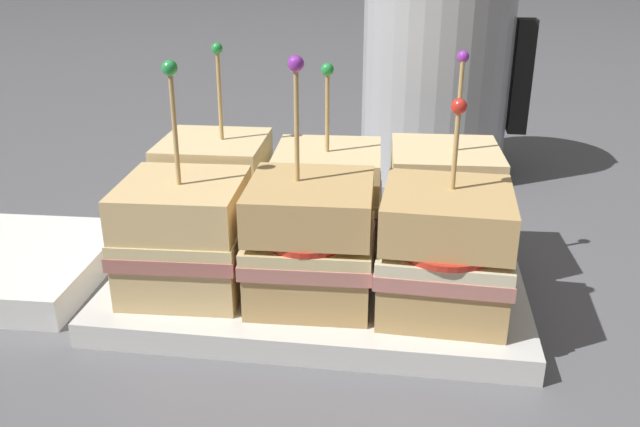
{
  "coord_description": "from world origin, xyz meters",
  "views": [
    {
      "loc": [
        0.07,
        -0.46,
        0.26
      ],
      "look_at": [
        0.0,
        0.0,
        0.06
      ],
      "focal_mm": 38.0,
      "sensor_mm": 36.0,
      "label": 1
    }
  ],
  "objects_px": {
    "sandwich_back_center": "(329,197)",
    "kettle_steel": "(436,80)",
    "serving_platter": "(320,277)",
    "sandwich_front_left": "(185,236)",
    "napkin_stack": "(11,265)",
    "sandwich_front_center": "(309,241)",
    "sandwich_front_right": "(444,251)",
    "sandwich_back_right": "(443,200)",
    "sandwich_back_left": "(216,189)"
  },
  "relations": [
    {
      "from": "sandwich_back_left",
      "to": "sandwich_back_center",
      "type": "xyz_separation_m",
      "value": [
        0.1,
        -0.0,
        -0.0
      ]
    },
    {
      "from": "serving_platter",
      "to": "sandwich_back_center",
      "type": "relative_size",
      "value": 2.04
    },
    {
      "from": "sandwich_front_left",
      "to": "napkin_stack",
      "type": "xyz_separation_m",
      "value": [
        -0.16,
        0.02,
        -0.05
      ]
    },
    {
      "from": "sandwich_back_left",
      "to": "kettle_steel",
      "type": "bearing_deg",
      "value": 54.03
    },
    {
      "from": "sandwich_back_center",
      "to": "napkin_stack",
      "type": "height_order",
      "value": "sandwich_back_center"
    },
    {
      "from": "sandwich_front_center",
      "to": "sandwich_back_center",
      "type": "bearing_deg",
      "value": 88.39
    },
    {
      "from": "sandwich_front_center",
      "to": "sandwich_back_center",
      "type": "height_order",
      "value": "sandwich_front_center"
    },
    {
      "from": "serving_platter",
      "to": "sandwich_back_right",
      "type": "distance_m",
      "value": 0.12
    },
    {
      "from": "kettle_steel",
      "to": "sandwich_front_left",
      "type": "bearing_deg",
      "value": -117.52
    },
    {
      "from": "sandwich_front_left",
      "to": "sandwich_front_center",
      "type": "relative_size",
      "value": 0.98
    },
    {
      "from": "sandwich_front_right",
      "to": "kettle_steel",
      "type": "xyz_separation_m",
      "value": [
        -0.0,
        0.34,
        0.05
      ]
    },
    {
      "from": "serving_platter",
      "to": "sandwich_front_left",
      "type": "distance_m",
      "value": 0.11
    },
    {
      "from": "sandwich_front_left",
      "to": "sandwich_back_center",
      "type": "xyz_separation_m",
      "value": [
        0.09,
        0.09,
        -0.0
      ]
    },
    {
      "from": "sandwich_back_center",
      "to": "kettle_steel",
      "type": "bearing_deg",
      "value": 71.02
    },
    {
      "from": "sandwich_front_left",
      "to": "sandwich_back_right",
      "type": "distance_m",
      "value": 0.2
    },
    {
      "from": "sandwich_back_left",
      "to": "napkin_stack",
      "type": "bearing_deg",
      "value": -156.54
    },
    {
      "from": "sandwich_front_center",
      "to": "sandwich_front_right",
      "type": "relative_size",
      "value": 1.16
    },
    {
      "from": "sandwich_front_left",
      "to": "sandwich_back_right",
      "type": "relative_size",
      "value": 1.03
    },
    {
      "from": "sandwich_front_right",
      "to": "napkin_stack",
      "type": "bearing_deg",
      "value": 175.11
    },
    {
      "from": "sandwich_back_right",
      "to": "sandwich_back_center",
      "type": "bearing_deg",
      "value": -178.43
    },
    {
      "from": "sandwich_front_left",
      "to": "sandwich_back_left",
      "type": "height_order",
      "value": "sandwich_front_left"
    },
    {
      "from": "sandwich_front_right",
      "to": "sandwich_back_left",
      "type": "relative_size",
      "value": 0.9
    },
    {
      "from": "sandwich_front_left",
      "to": "sandwich_front_right",
      "type": "distance_m",
      "value": 0.18
    },
    {
      "from": "serving_platter",
      "to": "sandwich_front_right",
      "type": "relative_size",
      "value": 2.11
    },
    {
      "from": "sandwich_front_center",
      "to": "napkin_stack",
      "type": "relative_size",
      "value": 1.11
    },
    {
      "from": "sandwich_front_center",
      "to": "sandwich_back_right",
      "type": "relative_size",
      "value": 1.05
    },
    {
      "from": "serving_platter",
      "to": "sandwich_back_left",
      "type": "distance_m",
      "value": 0.12
    },
    {
      "from": "serving_platter",
      "to": "napkin_stack",
      "type": "bearing_deg",
      "value": -175.32
    },
    {
      "from": "sandwich_front_left",
      "to": "sandwich_front_right",
      "type": "height_order",
      "value": "sandwich_front_left"
    },
    {
      "from": "sandwich_front_center",
      "to": "sandwich_front_right",
      "type": "height_order",
      "value": "sandwich_front_center"
    },
    {
      "from": "sandwich_front_center",
      "to": "sandwich_back_left",
      "type": "distance_m",
      "value": 0.13
    },
    {
      "from": "sandwich_back_center",
      "to": "napkin_stack",
      "type": "bearing_deg",
      "value": -165.32
    },
    {
      "from": "sandwich_front_left",
      "to": "sandwich_front_right",
      "type": "bearing_deg",
      "value": -1.21
    },
    {
      "from": "sandwich_front_right",
      "to": "kettle_steel",
      "type": "relative_size",
      "value": 0.61
    },
    {
      "from": "sandwich_back_left",
      "to": "kettle_steel",
      "type": "height_order",
      "value": "kettle_steel"
    },
    {
      "from": "sandwich_front_center",
      "to": "sandwich_back_left",
      "type": "xyz_separation_m",
      "value": [
        -0.09,
        0.09,
        -0.0
      ]
    },
    {
      "from": "sandwich_back_left",
      "to": "sandwich_back_center",
      "type": "height_order",
      "value": "sandwich_back_left"
    },
    {
      "from": "serving_platter",
      "to": "sandwich_front_center",
      "type": "xyz_separation_m",
      "value": [
        -0.0,
        -0.05,
        0.05
      ]
    },
    {
      "from": "sandwich_back_right",
      "to": "kettle_steel",
      "type": "relative_size",
      "value": 0.68
    },
    {
      "from": "napkin_stack",
      "to": "sandwich_front_center",
      "type": "bearing_deg",
      "value": -5.92
    },
    {
      "from": "sandwich_front_center",
      "to": "napkin_stack",
      "type": "bearing_deg",
      "value": 174.08
    },
    {
      "from": "sandwich_back_center",
      "to": "sandwich_back_right",
      "type": "xyz_separation_m",
      "value": [
        0.09,
        0.0,
        0.0
      ]
    },
    {
      "from": "sandwich_back_left",
      "to": "sandwich_back_right",
      "type": "height_order",
      "value": "sandwich_back_left"
    },
    {
      "from": "sandwich_front_right",
      "to": "sandwich_back_right",
      "type": "distance_m",
      "value": 0.1
    },
    {
      "from": "sandwich_back_center",
      "to": "kettle_steel",
      "type": "relative_size",
      "value": 0.63
    },
    {
      "from": "sandwich_back_left",
      "to": "sandwich_back_right",
      "type": "relative_size",
      "value": 1.01
    },
    {
      "from": "sandwich_back_left",
      "to": "sandwich_back_center",
      "type": "distance_m",
      "value": 0.1
    },
    {
      "from": "sandwich_front_left",
      "to": "sandwich_back_center",
      "type": "distance_m",
      "value": 0.13
    },
    {
      "from": "kettle_steel",
      "to": "sandwich_back_left",
      "type": "bearing_deg",
      "value": -125.97
    },
    {
      "from": "serving_platter",
      "to": "sandwich_front_left",
      "type": "bearing_deg",
      "value": -153.4
    }
  ]
}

